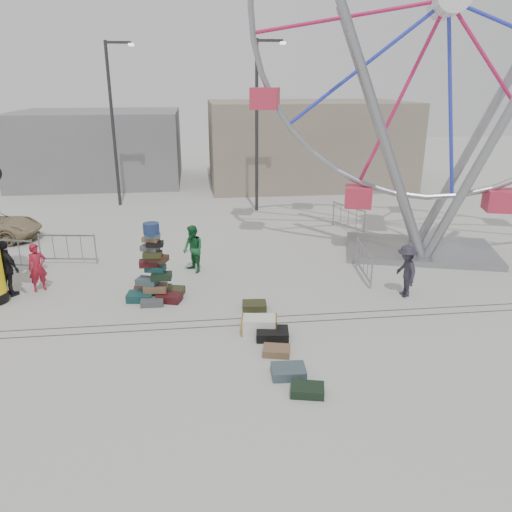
{
  "coord_description": "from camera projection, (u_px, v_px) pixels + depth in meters",
  "views": [
    {
      "loc": [
        0.03,
        -11.32,
        6.18
      ],
      "look_at": [
        1.6,
        1.67,
        1.57
      ],
      "focal_mm": 35.0,
      "sensor_mm": 36.0,
      "label": 1
    }
  ],
  "objects": [
    {
      "name": "steamer_trunk",
      "position": [
        259.0,
        325.0,
        12.87
      ],
      "size": [
        0.99,
        0.67,
        0.43
      ],
      "primitive_type": "cube",
      "rotation": [
        0.0,
        0.0,
        -0.16
      ],
      "color": "silver",
      "rests_on": "ground"
    },
    {
      "name": "row_case_5",
      "position": [
        307.0,
        390.0,
        10.37
      ],
      "size": [
        0.78,
        0.61,
        0.2
      ],
      "primitive_type": "cube",
      "rotation": [
        0.0,
        0.0,
        -0.23
      ],
      "color": "black",
      "rests_on": "ground"
    },
    {
      "name": "lamp_post_right",
      "position": [
        259.0,
        118.0,
        23.68
      ],
      "size": [
        1.41,
        0.25,
        8.0
      ],
      "color": "#2D2D30",
      "rests_on": "ground"
    },
    {
      "name": "barricade_dummy_b",
      "position": [
        7.0,
        254.0,
        17.14
      ],
      "size": [
        1.95,
        0.65,
        1.1
      ],
      "primitive_type": null,
      "rotation": [
        0.0,
        0.0,
        -0.28
      ],
      "color": "gray",
      "rests_on": "ground"
    },
    {
      "name": "ground",
      "position": [
        201.0,
        338.0,
        12.65
      ],
      "size": [
        90.0,
        90.0,
        0.0
      ],
      "primitive_type": "plane",
      "color": "#9E9E99",
      "rests_on": "ground"
    },
    {
      "name": "ferris_wheel",
      "position": [
        444.0,
        37.0,
        16.43
      ],
      "size": [
        12.72,
        4.64,
        15.31
      ],
      "rotation": [
        0.0,
        0.0,
        -0.29
      ],
      "color": "gray",
      "rests_on": "ground"
    },
    {
      "name": "row_case_1",
      "position": [
        255.0,
        321.0,
        13.33
      ],
      "size": [
        0.68,
        0.63,
        0.2
      ],
      "primitive_type": "cube",
      "rotation": [
        0.0,
        0.0,
        -0.11
      ],
      "color": "#4F5256",
      "rests_on": "ground"
    },
    {
      "name": "row_case_2",
      "position": [
        272.0,
        334.0,
        12.62
      ],
      "size": [
        0.88,
        0.7,
        0.25
      ],
      "primitive_type": "cube",
      "rotation": [
        0.0,
        0.0,
        -0.13
      ],
      "color": "black",
      "rests_on": "ground"
    },
    {
      "name": "pedestrian_black",
      "position": [
        7.0,
        269.0,
        14.89
      ],
      "size": [
        1.09,
        0.92,
        1.74
      ],
      "primitive_type": "imported",
      "rotation": [
        0.0,
        0.0,
        2.55
      ],
      "color": "black",
      "rests_on": "ground"
    },
    {
      "name": "building_right",
      "position": [
        306.0,
        143.0,
        31.34
      ],
      "size": [
        12.0,
        8.0,
        5.0
      ],
      "primitive_type": "cube",
      "color": "gray",
      "rests_on": "ground"
    },
    {
      "name": "barricade_wheel_back",
      "position": [
        348.0,
        218.0,
        21.6
      ],
      "size": [
        0.92,
        1.86,
        1.1
      ],
      "primitive_type": null,
      "rotation": [
        0.0,
        0.0,
        -1.14
      ],
      "color": "gray",
      "rests_on": "ground"
    },
    {
      "name": "row_case_0",
      "position": [
        254.0,
        306.0,
        14.24
      ],
      "size": [
        0.71,
        0.57,
        0.2
      ],
      "primitive_type": "cube",
      "rotation": [
        0.0,
        0.0,
        -0.07
      ],
      "color": "#33361B",
      "rests_on": "ground"
    },
    {
      "name": "track_line_far",
      "position": [
        201.0,
        321.0,
        13.58
      ],
      "size": [
        40.0,
        0.04,
        0.01
      ],
      "primitive_type": "cube",
      "color": "#47443F",
      "rests_on": "ground"
    },
    {
      "name": "lamp_post_left",
      "position": [
        114.0,
        117.0,
        24.76
      ],
      "size": [
        1.41,
        0.25,
        8.0
      ],
      "color": "#2D2D30",
      "rests_on": "ground"
    },
    {
      "name": "suitcase_tower",
      "position": [
        155.0,
        278.0,
        14.77
      ],
      "size": [
        1.74,
        1.46,
        2.35
      ],
      "rotation": [
        0.0,
        0.0,
        -0.18
      ],
      "color": "#164244",
      "rests_on": "ground"
    },
    {
      "name": "row_case_3",
      "position": [
        276.0,
        351.0,
        11.9
      ],
      "size": [
        0.73,
        0.61,
        0.18
      ],
      "primitive_type": "cube",
      "rotation": [
        0.0,
        0.0,
        -0.24
      ],
      "color": "brown",
      "rests_on": "ground"
    },
    {
      "name": "barricade_wheel_front",
      "position": [
        364.0,
        262.0,
        16.42
      ],
      "size": [
        0.28,
        2.0,
        1.1
      ],
      "primitive_type": null,
      "rotation": [
        0.0,
        0.0,
        1.48
      ],
      "color": "gray",
      "rests_on": "ground"
    },
    {
      "name": "track_line_near",
      "position": [
        201.0,
        327.0,
        13.21
      ],
      "size": [
        40.0,
        0.04,
        0.01
      ],
      "primitive_type": "cube",
      "color": "#47443F",
      "rests_on": "ground"
    },
    {
      "name": "barricade_dummy_c",
      "position": [
        68.0,
        249.0,
        17.65
      ],
      "size": [
        1.99,
        0.4,
        1.1
      ],
      "primitive_type": null,
      "rotation": [
        0.0,
        0.0,
        -0.15
      ],
      "color": "gray",
      "rests_on": "ground"
    },
    {
      "name": "pedestrian_red",
      "position": [
        37.0,
        267.0,
        15.31
      ],
      "size": [
        0.66,
        0.61,
        1.52
      ],
      "primitive_type": "imported",
      "rotation": [
        0.0,
        0.0,
        0.57
      ],
      "color": "maroon",
      "rests_on": "ground"
    },
    {
      "name": "pedestrian_green",
      "position": [
        193.0,
        249.0,
        16.81
      ],
      "size": [
        0.93,
        0.99,
        1.62
      ],
      "primitive_type": "imported",
      "rotation": [
        0.0,
        0.0,
        -1.03
      ],
      "color": "#165B2D",
      "rests_on": "ground"
    },
    {
      "name": "building_left",
      "position": [
        100.0,
        147.0,
        31.84
      ],
      "size": [
        10.0,
        8.0,
        4.4
      ],
      "primitive_type": "cube",
      "color": "gray",
      "rests_on": "ground"
    },
    {
      "name": "pedestrian_grey",
      "position": [
        406.0,
        271.0,
        14.93
      ],
      "size": [
        0.61,
        1.04,
        1.6
      ],
      "primitive_type": "imported",
      "rotation": [
        0.0,
        0.0,
        -1.55
      ],
      "color": "#262430",
      "rests_on": "ground"
    },
    {
      "name": "row_case_4",
      "position": [
        288.0,
        371.0,
        11.01
      ],
      "size": [
        0.78,
        0.61,
        0.22
      ],
      "primitive_type": "cube",
      "rotation": [
        0.0,
        0.0,
        -0.05
      ],
      "color": "#3F535A",
      "rests_on": "ground"
    }
  ]
}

